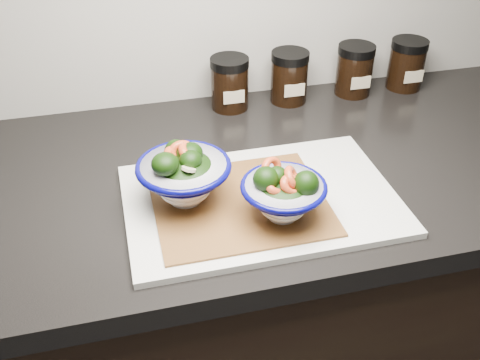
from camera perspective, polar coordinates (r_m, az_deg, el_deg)
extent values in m
cube|color=black|center=(1.38, 6.25, -14.42)|extent=(3.43, 0.58, 0.86)
cube|color=black|center=(1.08, 7.75, 1.32)|extent=(3.50, 0.60, 0.04)
cube|color=silver|center=(0.94, 2.12, -2.05)|extent=(0.45, 0.30, 0.01)
cube|color=brown|center=(0.92, 0.00, -2.34)|extent=(0.28, 0.24, 0.00)
cylinder|color=white|center=(0.93, -5.55, -1.67)|extent=(0.05, 0.05, 0.01)
ellipsoid|color=white|center=(0.92, -5.61, -0.83)|extent=(0.08, 0.08, 0.04)
torus|color=#050553|center=(0.89, -5.77, 1.37)|extent=(0.15, 0.15, 0.01)
torus|color=#050553|center=(0.90, -5.71, 0.54)|extent=(0.13, 0.13, 0.00)
ellipsoid|color=black|center=(0.90, -5.72, 0.78)|extent=(0.11, 0.11, 0.05)
ellipsoid|color=black|center=(0.90, -5.15, 2.71)|extent=(0.04, 0.04, 0.03)
cylinder|color=#477233|center=(0.91, -5.10, 1.90)|extent=(0.01, 0.01, 0.03)
ellipsoid|color=black|center=(0.88, -5.05, 1.98)|extent=(0.04, 0.04, 0.03)
cylinder|color=#477233|center=(0.89, -5.01, 1.30)|extent=(0.01, 0.02, 0.02)
ellipsoid|color=black|center=(0.92, -6.51, 2.86)|extent=(0.04, 0.04, 0.04)
cylinder|color=#477233|center=(0.93, -6.45, 2.14)|extent=(0.01, 0.02, 0.03)
ellipsoid|color=black|center=(0.86, -7.62, 1.63)|extent=(0.04, 0.04, 0.03)
cylinder|color=#477233|center=(0.87, -7.54, 0.80)|extent=(0.02, 0.02, 0.03)
torus|color=#DA5529|center=(0.90, -5.92, 2.82)|extent=(0.05, 0.04, 0.05)
torus|color=#DA5529|center=(0.90, -6.77, 2.18)|extent=(0.04, 0.06, 0.06)
torus|color=#DA5529|center=(0.90, -5.22, 2.79)|extent=(0.06, 0.06, 0.05)
cylinder|color=#CCBC8E|center=(0.86, -5.24, 1.10)|extent=(0.02, 0.02, 0.02)
cylinder|color=white|center=(0.89, 4.33, -3.38)|extent=(0.05, 0.05, 0.01)
ellipsoid|color=white|center=(0.88, 4.37, -2.63)|extent=(0.07, 0.07, 0.03)
torus|color=#050553|center=(0.86, 4.48, -0.68)|extent=(0.13, 0.13, 0.01)
torus|color=#050553|center=(0.87, 4.44, -1.41)|extent=(0.11, 0.11, 0.00)
ellipsoid|color=black|center=(0.87, 4.45, -1.20)|extent=(0.10, 0.10, 0.04)
ellipsoid|color=black|center=(0.85, 6.72, -0.45)|extent=(0.04, 0.04, 0.04)
cylinder|color=#477233|center=(0.86, 6.66, -1.22)|extent=(0.01, 0.02, 0.03)
ellipsoid|color=black|center=(0.86, 3.78, 0.39)|extent=(0.03, 0.03, 0.03)
cylinder|color=#477233|center=(0.86, 3.75, -0.23)|extent=(0.02, 0.01, 0.02)
ellipsoid|color=black|center=(0.85, 2.66, 0.08)|extent=(0.04, 0.04, 0.04)
cylinder|color=#477233|center=(0.85, 2.64, -0.70)|extent=(0.01, 0.01, 0.03)
torus|color=#DA5529|center=(0.85, 3.59, -0.65)|extent=(0.06, 0.06, 0.04)
torus|color=#DA5529|center=(0.87, 3.23, 1.28)|extent=(0.05, 0.05, 0.05)
torus|color=#DA5529|center=(0.84, 5.24, -0.51)|extent=(0.05, 0.04, 0.05)
torus|color=#DA5529|center=(0.85, 5.27, 0.29)|extent=(0.04, 0.04, 0.05)
cylinder|color=#CCBC8E|center=(0.85, 5.04, -0.58)|extent=(0.02, 0.02, 0.01)
cylinder|color=black|center=(1.21, -1.05, 9.41)|extent=(0.08, 0.08, 0.09)
cylinder|color=black|center=(1.19, -1.08, 11.86)|extent=(0.08, 0.08, 0.02)
cube|color=#C6B793|center=(1.18, -0.61, 8.41)|extent=(0.04, 0.00, 0.03)
cylinder|color=black|center=(1.25, 5.00, 10.02)|extent=(0.08, 0.08, 0.09)
cylinder|color=black|center=(1.22, 5.14, 12.42)|extent=(0.08, 0.08, 0.02)
cube|color=#C6B793|center=(1.22, 5.57, 9.05)|extent=(0.04, 0.00, 0.03)
cylinder|color=black|center=(1.30, 11.50, 10.55)|extent=(0.08, 0.08, 0.09)
cylinder|color=black|center=(1.28, 11.80, 12.85)|extent=(0.08, 0.08, 0.02)
cube|color=#C6B793|center=(1.27, 12.18, 9.63)|extent=(0.04, 0.00, 0.03)
cylinder|color=black|center=(1.36, 16.50, 10.87)|extent=(0.08, 0.08, 0.09)
cylinder|color=black|center=(1.34, 16.91, 13.07)|extent=(0.08, 0.08, 0.02)
cube|color=#C6B793|center=(1.33, 17.25, 9.98)|extent=(0.05, 0.00, 0.03)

